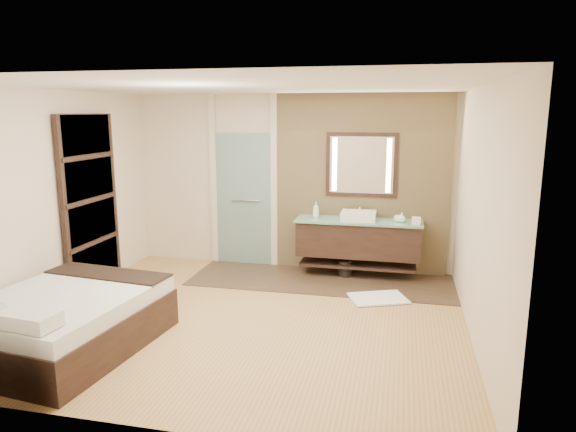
% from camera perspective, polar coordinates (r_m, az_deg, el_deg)
% --- Properties ---
extents(floor, '(5.00, 5.00, 0.00)m').
position_cam_1_polar(floor, '(6.26, -4.19, -11.32)').
color(floor, '#A07D43').
rests_on(floor, ground).
extents(tile_strip, '(3.80, 1.30, 0.01)m').
position_cam_1_polar(tile_strip, '(7.60, 3.68, -7.09)').
color(tile_strip, '#37271E').
rests_on(tile_strip, floor).
extents(stone_wall, '(2.60, 0.08, 2.70)m').
position_cam_1_polar(stone_wall, '(7.83, 8.13, 3.49)').
color(stone_wall, tan).
rests_on(stone_wall, floor).
extents(vanity, '(1.85, 0.55, 0.88)m').
position_cam_1_polar(vanity, '(7.68, 7.80, -2.50)').
color(vanity, black).
rests_on(vanity, stone_wall).
extents(mirror_unit, '(1.06, 0.04, 0.96)m').
position_cam_1_polar(mirror_unit, '(7.74, 8.16, 5.63)').
color(mirror_unit, black).
rests_on(mirror_unit, stone_wall).
extents(frosted_door, '(1.10, 0.12, 2.70)m').
position_cam_1_polar(frosted_door, '(8.20, -4.92, 2.46)').
color(frosted_door, '#ABD8D3').
rests_on(frosted_door, floor).
extents(shoji_partition, '(0.06, 1.20, 2.40)m').
position_cam_1_polar(shoji_partition, '(7.47, -21.08, 1.37)').
color(shoji_partition, black).
rests_on(shoji_partition, floor).
extents(bed, '(1.72, 2.05, 0.73)m').
position_cam_1_polar(bed, '(5.89, -23.54, -10.62)').
color(bed, black).
rests_on(bed, floor).
extents(bath_mat, '(0.86, 0.74, 0.02)m').
position_cam_1_polar(bath_mat, '(6.94, 9.97, -8.98)').
color(bath_mat, white).
rests_on(bath_mat, floor).
extents(waste_bin, '(0.25, 0.25, 0.25)m').
position_cam_1_polar(waste_bin, '(7.76, 6.37, -5.82)').
color(waste_bin, black).
rests_on(waste_bin, floor).
extents(tissue_box, '(0.13, 0.13, 0.10)m').
position_cam_1_polar(tissue_box, '(7.46, 14.06, -0.52)').
color(tissue_box, silver).
rests_on(tissue_box, vanity).
extents(soap_bottle_a, '(0.10, 0.10, 0.24)m').
position_cam_1_polar(soap_bottle_a, '(7.69, 3.11, 0.69)').
color(soap_bottle_a, white).
rests_on(soap_bottle_a, vanity).
extents(soap_bottle_b, '(0.08, 0.08, 0.16)m').
position_cam_1_polar(soap_bottle_b, '(7.73, 3.16, 0.43)').
color(soap_bottle_b, '#B2B2B2').
rests_on(soap_bottle_b, vanity).
extents(soap_bottle_c, '(0.14, 0.14, 0.15)m').
position_cam_1_polar(soap_bottle_c, '(7.53, 12.52, -0.17)').
color(soap_bottle_c, '#C3F5ED').
rests_on(soap_bottle_c, vanity).
extents(cup, '(0.13, 0.13, 0.09)m').
position_cam_1_polar(cup, '(7.57, 12.15, -0.29)').
color(cup, white).
rests_on(cup, vanity).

